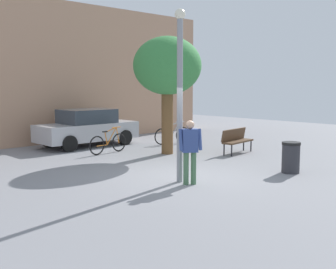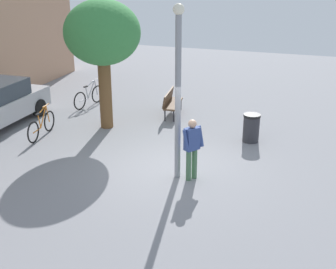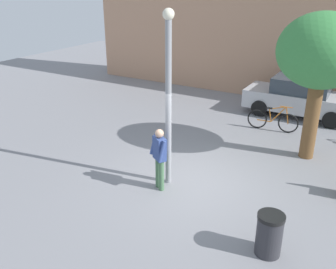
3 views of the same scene
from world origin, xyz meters
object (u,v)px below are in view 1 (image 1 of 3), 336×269
Objects in this scene: park_bench at (236,139)px; parked_car_silver at (87,128)px; plaza_tree at (167,67)px; bicycle_orange at (108,143)px; trash_bin at (291,157)px; lamppost at (180,87)px; person_by_lamppost at (190,148)px; bicycle_silver at (172,135)px.

parked_car_silver is at bearing 118.99° from park_bench.
plaza_tree reaches higher than bicycle_orange.
trash_bin is at bearing -81.33° from parked_car_silver.
lamppost is 5.52m from park_bench.
plaza_tree is at bearing 138.66° from park_bench.
park_bench is at bearing 24.14° from person_by_lamppost.
park_bench is 4.81m from bicycle_orange.
lamppost reaches higher than bicycle_silver.
lamppost is at bearing -105.08° from bicycle_orange.
lamppost is 1.61m from person_by_lamppost.
plaza_tree is 4.57m from parked_car_silver.
plaza_tree is 2.42× the size of bicycle_silver.
lamppost is at bearing -159.80° from park_bench.
plaza_tree is (2.90, 3.49, 0.67)m from lamppost.
lamppost is 7.47m from bicycle_silver.
parked_car_silver is at bearing 98.67° from trash_bin.
lamppost reaches higher than trash_bin.
bicycle_silver is 0.43× the size of parked_car_silver.
bicycle_silver is (4.88, 5.24, -2.14)m from lamppost.
lamppost is 2.70× the size of person_by_lamppost.
plaza_tree reaches higher than parked_car_silver.
bicycle_orange is at bearing -102.13° from parked_car_silver.
bicycle_silver is at bearing 47.03° from lamppost.
park_bench is at bearing -61.01° from parked_car_silver.
lamppost reaches higher than person_by_lamppost.
park_bench is at bearing 20.20° from lamppost.
lamppost is at bearing -129.67° from plaza_tree.
parked_car_silver is (0.45, 2.11, 0.39)m from bicycle_orange.
person_by_lamppost is 7.85m from parked_car_silver.
plaza_tree reaches higher than park_bench.
person_by_lamppost is at bearing -103.72° from parked_car_silver.
parked_car_silver is (1.83, 7.22, -1.74)m from lamppost.
person_by_lamppost reaches higher than park_bench.
park_bench is at bearing -43.82° from bicycle_orange.
bicycle_silver is (0.03, 3.45, -0.16)m from park_bench.
bicycle_orange is (1.38, 5.11, -2.14)m from lamppost.
lamppost is 4.59m from plaza_tree.
person_by_lamppost is at bearing -126.92° from plaza_tree.
bicycle_silver is at bearing 48.96° from person_by_lamppost.
parked_car_silver is (-1.07, 3.73, -2.42)m from plaza_tree.
bicycle_silver is at bearing 41.33° from plaza_tree.
bicycle_orange is at bearing 133.29° from plaza_tree.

